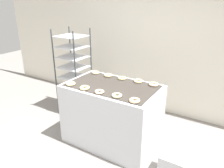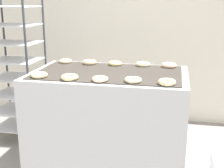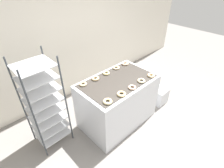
{
  "view_description": "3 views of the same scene",
  "coord_description": "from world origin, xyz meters",
  "px_view_note": "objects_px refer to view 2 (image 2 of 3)",
  "views": [
    {
      "loc": [
        1.56,
        -1.85,
        2.17
      ],
      "look_at": [
        0.0,
        0.68,
        0.99
      ],
      "focal_mm": 35.0,
      "sensor_mm": 36.0,
      "label": 1
    },
    {
      "loc": [
        0.58,
        -1.97,
        1.61
      ],
      "look_at": [
        0.0,
        0.83,
        0.82
      ],
      "focal_mm": 50.0,
      "sensor_mm": 36.0,
      "label": 2
    },
    {
      "loc": [
        -1.84,
        -1.07,
        2.66
      ],
      "look_at": [
        0.0,
        0.83,
        0.82
      ],
      "focal_mm": 28.0,
      "sensor_mm": 36.0,
      "label": 3
    }
  ],
  "objects_px": {
    "donut_near_center": "(100,79)",
    "donut_near_right": "(133,80)",
    "donut_far_leftmost": "(65,61)",
    "donut_far_left": "(89,62)",
    "donut_near_rightmost": "(167,82)",
    "donut_near_leftmost": "(39,75)",
    "donut_far_rightmost": "(169,65)",
    "donut_near_left": "(70,77)",
    "donut_far_center": "(115,63)",
    "baking_rack_cart": "(16,69)",
    "fryer_machine": "(109,123)",
    "donut_far_right": "(143,64)"
  },
  "relations": [
    {
      "from": "fryer_machine",
      "to": "donut_near_center",
      "type": "height_order",
      "value": "donut_near_center"
    },
    {
      "from": "donut_near_rightmost",
      "to": "donut_near_center",
      "type": "bearing_deg",
      "value": -179.78
    },
    {
      "from": "fryer_machine",
      "to": "donut_near_right",
      "type": "xyz_separation_m",
      "value": [
        0.26,
        -0.3,
        0.51
      ]
    },
    {
      "from": "donut_near_center",
      "to": "donut_near_right",
      "type": "distance_m",
      "value": 0.26
    },
    {
      "from": "fryer_machine",
      "to": "baking_rack_cart",
      "type": "distance_m",
      "value": 1.31
    },
    {
      "from": "fryer_machine",
      "to": "donut_far_left",
      "type": "xyz_separation_m",
      "value": [
        -0.26,
        0.3,
        0.51
      ]
    },
    {
      "from": "donut_far_rightmost",
      "to": "donut_far_center",
      "type": "bearing_deg",
      "value": -179.05
    },
    {
      "from": "donut_near_center",
      "to": "donut_far_rightmost",
      "type": "height_order",
      "value": "donut_far_rightmost"
    },
    {
      "from": "donut_near_left",
      "to": "donut_far_center",
      "type": "relative_size",
      "value": 1.08
    },
    {
      "from": "donut_near_center",
      "to": "donut_far_right",
      "type": "distance_m",
      "value": 0.7
    },
    {
      "from": "donut_far_right",
      "to": "donut_far_rightmost",
      "type": "xyz_separation_m",
      "value": [
        0.25,
        -0.01,
        0.0
      ]
    },
    {
      "from": "donut_near_left",
      "to": "donut_near_rightmost",
      "type": "height_order",
      "value": "donut_near_rightmost"
    },
    {
      "from": "donut_near_rightmost",
      "to": "donut_far_leftmost",
      "type": "bearing_deg",
      "value": 148.77
    },
    {
      "from": "donut_near_center",
      "to": "donut_near_left",
      "type": "bearing_deg",
      "value": 179.92
    },
    {
      "from": "baking_rack_cart",
      "to": "donut_far_left",
      "type": "xyz_separation_m",
      "value": [
        0.9,
        -0.18,
        0.15
      ]
    },
    {
      "from": "donut_near_rightmost",
      "to": "donut_near_leftmost",
      "type": "bearing_deg",
      "value": 179.1
    },
    {
      "from": "donut_far_center",
      "to": "donut_far_leftmost",
      "type": "bearing_deg",
      "value": 178.86
    },
    {
      "from": "donut_near_left",
      "to": "donut_near_center",
      "type": "bearing_deg",
      "value": -0.08
    },
    {
      "from": "donut_near_right",
      "to": "donut_far_center",
      "type": "bearing_deg",
      "value": 113.07
    },
    {
      "from": "donut_near_right",
      "to": "donut_far_rightmost",
      "type": "xyz_separation_m",
      "value": [
        0.26,
        0.62,
        0.0
      ]
    },
    {
      "from": "donut_far_leftmost",
      "to": "donut_far_left",
      "type": "distance_m",
      "value": 0.26
    },
    {
      "from": "fryer_machine",
      "to": "donut_near_leftmost",
      "type": "bearing_deg",
      "value": -150.06
    },
    {
      "from": "donut_near_center",
      "to": "donut_near_right",
      "type": "xyz_separation_m",
      "value": [
        0.26,
        0.02,
        0.0
      ]
    },
    {
      "from": "donut_near_leftmost",
      "to": "donut_near_right",
      "type": "height_order",
      "value": "donut_near_leftmost"
    },
    {
      "from": "donut_far_right",
      "to": "donut_far_rightmost",
      "type": "relative_size",
      "value": 0.97
    },
    {
      "from": "donut_near_center",
      "to": "donut_far_leftmost",
      "type": "xyz_separation_m",
      "value": [
        -0.52,
        0.64,
        -0.0
      ]
    },
    {
      "from": "donut_near_center",
      "to": "donut_near_right",
      "type": "height_order",
      "value": "donut_near_right"
    },
    {
      "from": "donut_near_right",
      "to": "donut_far_rightmost",
      "type": "distance_m",
      "value": 0.67
    },
    {
      "from": "donut_far_leftmost",
      "to": "fryer_machine",
      "type": "bearing_deg",
      "value": -31.04
    },
    {
      "from": "baking_rack_cart",
      "to": "donut_far_left",
      "type": "relative_size",
      "value": 12.09
    },
    {
      "from": "donut_near_center",
      "to": "donut_far_left",
      "type": "xyz_separation_m",
      "value": [
        -0.26,
        0.62,
        0.0
      ]
    },
    {
      "from": "donut_near_left",
      "to": "donut_near_rightmost",
      "type": "distance_m",
      "value": 0.78
    },
    {
      "from": "donut_near_left",
      "to": "donut_far_center",
      "type": "height_order",
      "value": "donut_near_left"
    },
    {
      "from": "donut_near_left",
      "to": "donut_far_left",
      "type": "xyz_separation_m",
      "value": [
        -0.01,
        0.62,
        0.0
      ]
    },
    {
      "from": "donut_far_right",
      "to": "donut_far_rightmost",
      "type": "bearing_deg",
      "value": -1.9
    },
    {
      "from": "fryer_machine",
      "to": "donut_far_rightmost",
      "type": "relative_size",
      "value": 9.86
    },
    {
      "from": "donut_near_right",
      "to": "donut_far_rightmost",
      "type": "bearing_deg",
      "value": 66.96
    },
    {
      "from": "donut_near_leftmost",
      "to": "donut_far_left",
      "type": "height_order",
      "value": "same"
    },
    {
      "from": "donut_near_right",
      "to": "donut_far_center",
      "type": "xyz_separation_m",
      "value": [
        -0.26,
        0.61,
        0.0
      ]
    },
    {
      "from": "baking_rack_cart",
      "to": "donut_far_left",
      "type": "bearing_deg",
      "value": -11.1
    },
    {
      "from": "donut_near_rightmost",
      "to": "donut_far_left",
      "type": "relative_size",
      "value": 1.0
    },
    {
      "from": "donut_near_leftmost",
      "to": "donut_near_right",
      "type": "xyz_separation_m",
      "value": [
        0.79,
        -0.0,
        -0.0
      ]
    },
    {
      "from": "donut_far_right",
      "to": "fryer_machine",
      "type": "bearing_deg",
      "value": -130.49
    },
    {
      "from": "donut_far_left",
      "to": "fryer_machine",
      "type": "bearing_deg",
      "value": -48.9
    },
    {
      "from": "baking_rack_cart",
      "to": "donut_far_right",
      "type": "distance_m",
      "value": 1.46
    },
    {
      "from": "donut_near_right",
      "to": "donut_far_right",
      "type": "height_order",
      "value": "same"
    },
    {
      "from": "fryer_machine",
      "to": "donut_far_left",
      "type": "relative_size",
      "value": 10.17
    },
    {
      "from": "fryer_machine",
      "to": "donut_near_left",
      "type": "distance_m",
      "value": 0.65
    },
    {
      "from": "donut_far_leftmost",
      "to": "donut_near_center",
      "type": "bearing_deg",
      "value": -50.71
    },
    {
      "from": "donut_far_center",
      "to": "donut_far_rightmost",
      "type": "bearing_deg",
      "value": 0.95
    }
  ]
}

